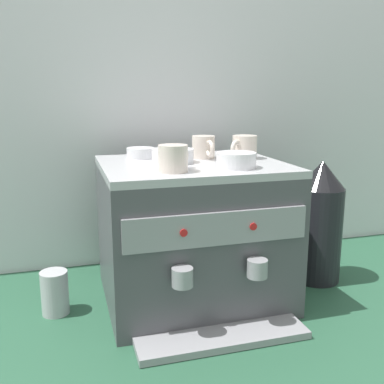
% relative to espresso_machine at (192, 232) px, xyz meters
% --- Properties ---
extents(ground_plane, '(4.00, 4.00, 0.00)m').
position_rel_espresso_machine_xyz_m(ground_plane, '(0.00, 0.00, -0.22)').
color(ground_plane, '#28563D').
extents(tiled_backsplash_wall, '(2.80, 0.03, 1.16)m').
position_rel_espresso_machine_xyz_m(tiled_backsplash_wall, '(0.00, 0.38, 0.36)').
color(tiled_backsplash_wall, silver).
rests_on(tiled_backsplash_wall, ground_plane).
extents(espresso_machine, '(0.55, 0.59, 0.44)m').
position_rel_espresso_machine_xyz_m(espresso_machine, '(0.00, 0.00, 0.00)').
color(espresso_machine, '#4C4C51').
rests_on(espresso_machine, ground_plane).
extents(ceramic_cup_0, '(0.10, 0.10, 0.07)m').
position_rel_espresso_machine_xyz_m(ceramic_cup_0, '(-0.09, -0.13, 0.26)').
color(ceramic_cup_0, beige).
rests_on(ceramic_cup_0, espresso_machine).
extents(ceramic_cup_1, '(0.07, 0.11, 0.07)m').
position_rel_espresso_machine_xyz_m(ceramic_cup_1, '(0.06, 0.08, 0.26)').
color(ceramic_cup_1, beige).
rests_on(ceramic_cup_1, espresso_machine).
extents(ceramic_cup_2, '(0.11, 0.10, 0.08)m').
position_rel_espresso_machine_xyz_m(ceramic_cup_2, '(0.18, 0.03, 0.26)').
color(ceramic_cup_2, beige).
rests_on(ceramic_cup_2, espresso_machine).
extents(ceramic_bowl_0, '(0.13, 0.13, 0.04)m').
position_rel_espresso_machine_xyz_m(ceramic_bowl_0, '(-0.06, 0.02, 0.24)').
color(ceramic_bowl_0, white).
rests_on(ceramic_bowl_0, espresso_machine).
extents(ceramic_bowl_1, '(0.11, 0.11, 0.04)m').
position_rel_espresso_machine_xyz_m(ceramic_bowl_1, '(0.09, -0.13, 0.24)').
color(ceramic_bowl_1, white).
rests_on(ceramic_bowl_1, espresso_machine).
extents(ceramic_bowl_2, '(0.09, 0.09, 0.03)m').
position_rel_espresso_machine_xyz_m(ceramic_bowl_2, '(-0.13, 0.14, 0.24)').
color(ceramic_bowl_2, white).
rests_on(ceramic_bowl_2, espresso_machine).
extents(coffee_grinder, '(0.16, 0.16, 0.43)m').
position_rel_espresso_machine_xyz_m(coffee_grinder, '(0.46, -0.00, -0.01)').
color(coffee_grinder, black).
rests_on(coffee_grinder, ground_plane).
extents(milk_pitcher, '(0.08, 0.08, 0.13)m').
position_rel_espresso_machine_xyz_m(milk_pitcher, '(-0.43, 0.00, -0.15)').
color(milk_pitcher, '#B7B7BC').
rests_on(milk_pitcher, ground_plane).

